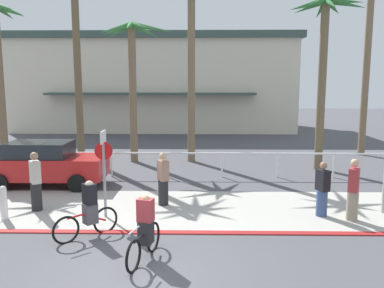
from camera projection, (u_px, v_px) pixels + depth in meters
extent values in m
plane|color=#4C4C51|center=(169.00, 169.00, 18.47)|extent=(80.00, 80.00, 0.00)
cube|color=#ADAAA0|center=(155.00, 209.00, 12.74)|extent=(44.00, 4.00, 0.02)
cube|color=maroon|center=(147.00, 232.00, 10.76)|extent=(44.00, 0.24, 0.03)
cube|color=beige|center=(157.00, 86.00, 33.79)|extent=(21.66, 8.04, 6.99)
cube|color=#384C47|center=(156.00, 40.00, 33.21)|extent=(22.26, 8.64, 0.50)
cube|color=#384C47|center=(150.00, 94.00, 29.40)|extent=(15.16, 1.20, 0.16)
cylinder|color=white|center=(166.00, 153.00, 16.83)|extent=(27.57, 0.08, 0.08)
cylinder|color=white|center=(2.00, 164.00, 17.04)|extent=(0.08, 0.08, 1.00)
cylinder|color=white|center=(57.00, 165.00, 17.00)|extent=(0.08, 0.08, 1.00)
cylinder|color=white|center=(111.00, 165.00, 16.95)|extent=(0.08, 0.08, 1.00)
cylinder|color=white|center=(167.00, 165.00, 16.91)|extent=(0.08, 0.08, 1.00)
cylinder|color=white|center=(222.00, 165.00, 16.87)|extent=(0.08, 0.08, 1.00)
cylinder|color=white|center=(278.00, 165.00, 16.82)|extent=(0.08, 0.08, 1.00)
cylinder|color=white|center=(334.00, 166.00, 16.78)|extent=(0.08, 0.08, 1.00)
cylinder|color=gray|center=(105.00, 181.00, 11.81)|extent=(0.08, 0.08, 2.20)
cube|color=white|center=(103.00, 137.00, 11.61)|extent=(0.04, 0.56, 0.36)
cylinder|color=red|center=(104.00, 151.00, 11.67)|extent=(0.52, 0.03, 0.52)
cylinder|color=white|center=(4.00, 205.00, 11.72)|extent=(0.20, 0.20, 0.85)
sphere|color=white|center=(3.00, 189.00, 11.65)|extent=(0.20, 0.20, 0.20)
cylinder|color=#756047|center=(0.00, 88.00, 18.48)|extent=(0.36, 0.36, 7.24)
cone|color=#387F3D|center=(9.00, 10.00, 17.94)|extent=(1.38, 0.32, 0.74)
cone|color=#387F3D|center=(10.00, 11.00, 18.34)|extent=(1.25, 1.13, 0.68)
cone|color=#387F3D|center=(4.00, 13.00, 18.60)|extent=(0.57, 1.48, 0.72)
cone|color=#387F3D|center=(3.00, 7.00, 17.40)|extent=(1.55, 1.37, 0.67)
cylinder|color=brown|center=(77.00, 61.00, 20.13)|extent=(0.36, 0.36, 9.79)
cylinder|color=#756047|center=(133.00, 95.00, 19.64)|extent=(0.36, 0.36, 6.55)
cone|color=#387F3D|center=(151.00, 28.00, 19.14)|extent=(1.94, 0.32, 0.63)
cone|color=#387F3D|center=(145.00, 31.00, 19.71)|extent=(1.41, 1.41, 0.76)
cone|color=#387F3D|center=(134.00, 32.00, 19.92)|extent=(0.32, 1.61, 0.80)
cone|color=#387F3D|center=(121.00, 31.00, 19.81)|extent=(1.56, 1.56, 0.73)
cone|color=#387F3D|center=(117.00, 30.00, 19.18)|extent=(1.46, 0.32, 0.77)
cone|color=#387F3D|center=(116.00, 29.00, 18.57)|extent=(1.53, 1.53, 0.82)
cone|color=#387F3D|center=(129.00, 27.00, 18.47)|extent=(0.32, 1.47, 0.66)
cone|color=#387F3D|center=(140.00, 26.00, 18.70)|extent=(1.17, 1.17, 0.57)
cylinder|color=#756047|center=(191.00, 75.00, 19.56)|extent=(0.36, 0.36, 8.49)
cylinder|color=brown|center=(322.00, 87.00, 17.89)|extent=(0.36, 0.36, 7.34)
cone|color=#2D6B33|center=(346.00, 4.00, 17.33)|extent=(1.79, 0.32, 0.64)
cone|color=#2D6B33|center=(333.00, 7.00, 17.77)|extent=(1.17, 1.17, 0.73)
cone|color=#2D6B33|center=(321.00, 10.00, 18.06)|extent=(0.32, 1.53, 0.84)
cone|color=#2D6B33|center=(309.00, 7.00, 17.91)|extent=(1.39, 1.39, 0.68)
cone|color=#2D6B33|center=(307.00, 5.00, 17.37)|extent=(1.62, 0.32, 0.71)
cone|color=#2D6B33|center=(317.00, 3.00, 16.84)|extent=(1.35, 1.35, 0.72)
cone|color=#2D6B33|center=(331.00, 4.00, 16.67)|extent=(0.32, 1.51, 0.83)
cone|color=#2D6B33|center=(345.00, 1.00, 16.75)|extent=(1.45, 1.45, 0.62)
cylinder|color=#756047|center=(367.00, 61.00, 21.25)|extent=(0.36, 0.36, 9.96)
cube|color=red|center=(47.00, 167.00, 15.44)|extent=(4.40, 1.80, 0.80)
cube|color=#1E2328|center=(39.00, 149.00, 15.34)|extent=(2.29, 1.58, 0.56)
cylinder|color=black|center=(90.00, 172.00, 16.37)|extent=(0.66, 0.22, 0.66)
cylinder|color=black|center=(77.00, 183.00, 14.59)|extent=(0.66, 0.22, 0.66)
cylinder|color=black|center=(21.00, 172.00, 16.42)|extent=(0.66, 0.22, 0.66)
torus|color=black|center=(66.00, 230.00, 10.04)|extent=(0.57, 0.53, 0.72)
torus|color=black|center=(106.00, 220.00, 10.76)|extent=(0.57, 0.53, 0.72)
cylinder|color=red|center=(94.00, 217.00, 10.52)|extent=(0.54, 0.51, 0.35)
cylinder|color=red|center=(75.00, 217.00, 10.15)|extent=(0.31, 0.30, 0.07)
cylinder|color=red|center=(90.00, 216.00, 10.44)|extent=(0.05, 0.05, 0.44)
cylinder|color=silver|center=(67.00, 208.00, 9.99)|extent=(0.39, 0.37, 0.04)
cube|color=#4C4C51|center=(90.00, 213.00, 10.43)|extent=(0.43, 0.42, 0.52)
cube|color=black|center=(89.00, 194.00, 10.35)|extent=(0.42, 0.43, 0.52)
sphere|color=beige|center=(89.00, 185.00, 10.32)|extent=(0.22, 0.22, 0.22)
torus|color=black|center=(133.00, 256.00, 8.55)|extent=(0.25, 0.71, 0.72)
torus|color=black|center=(153.00, 237.00, 9.59)|extent=(0.25, 0.71, 0.72)
cylinder|color=black|center=(148.00, 236.00, 9.25)|extent=(0.24, 0.68, 0.35)
cylinder|color=black|center=(138.00, 239.00, 8.74)|extent=(0.15, 0.38, 0.07)
cylinder|color=black|center=(146.00, 235.00, 9.15)|extent=(0.05, 0.05, 0.44)
cylinder|color=silver|center=(134.00, 230.00, 8.52)|extent=(0.17, 0.49, 0.04)
cube|color=#232326|center=(146.00, 232.00, 9.14)|extent=(0.36, 0.38, 0.52)
cube|color=#A33338|center=(145.00, 210.00, 9.06)|extent=(0.40, 0.34, 0.52)
sphere|color=#9E7556|center=(145.00, 200.00, 9.03)|extent=(0.22, 0.22, 0.22)
cylinder|color=#232326|center=(163.00, 193.00, 13.06)|extent=(0.43, 0.43, 0.83)
cube|color=#93705B|center=(163.00, 170.00, 12.94)|extent=(0.42, 0.48, 0.64)
sphere|color=#D6A884|center=(163.00, 156.00, 12.87)|extent=(0.23, 0.23, 0.23)
cylinder|color=#232326|center=(37.00, 197.00, 12.50)|extent=(0.45, 0.45, 0.88)
cube|color=#B7B2A8|center=(35.00, 172.00, 12.38)|extent=(0.44, 0.48, 0.68)
sphere|color=#9E7556|center=(34.00, 156.00, 12.30)|extent=(0.24, 0.24, 0.24)
cylinder|color=#384C7A|center=(322.00, 203.00, 12.01)|extent=(0.41, 0.41, 0.79)
cube|color=black|center=(323.00, 180.00, 11.90)|extent=(0.38, 0.46, 0.61)
sphere|color=#9E7556|center=(324.00, 166.00, 11.83)|extent=(0.22, 0.22, 0.22)
cylinder|color=gray|center=(352.00, 206.00, 11.63)|extent=(0.43, 0.43, 0.87)
cube|color=#A33338|center=(354.00, 180.00, 11.51)|extent=(0.42, 0.48, 0.67)
sphere|color=#D6A884|center=(355.00, 163.00, 11.44)|extent=(0.24, 0.24, 0.24)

